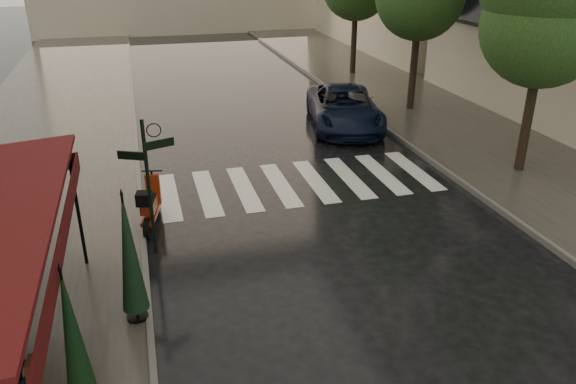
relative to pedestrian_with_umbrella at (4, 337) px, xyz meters
name	(u,v)px	position (x,y,z in m)	size (l,w,h in m)	color
ground	(233,325)	(3.23, 1.69, -1.70)	(120.00, 120.00, 0.00)	black
sidewalk_near	(46,138)	(-1.27, 13.69, -1.64)	(6.00, 60.00, 0.12)	#38332D
sidewalk_far	(426,108)	(13.48, 13.69, -1.64)	(5.50, 60.00, 0.12)	#38332D
curb_near	(135,131)	(1.78, 13.69, -1.62)	(0.12, 60.00, 0.16)	#595651
curb_far	(363,113)	(10.68, 13.69, -1.62)	(0.12, 60.00, 0.16)	#595651
crosswalk	(298,183)	(6.20, 7.69, -1.69)	(7.85, 3.20, 0.01)	silver
signpost	(148,177)	(2.03, 4.69, 0.13)	(1.17, 0.29, 3.10)	black
pedestrian_with_umbrella	(4,337)	(0.00, 0.00, 0.00)	(0.95, 0.97, 2.37)	black
scooter	(150,206)	(2.01, 6.02, -1.14)	(0.70, 1.82, 1.21)	black
parked_car	(344,108)	(9.35, 12.42, -0.97)	(2.43, 5.27, 1.46)	black
parasol_front	(73,336)	(0.79, 0.19, -0.29)	(0.43, 0.43, 2.40)	black
parasol_back	(129,253)	(1.58, 2.19, -0.22)	(0.47, 0.47, 2.52)	black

